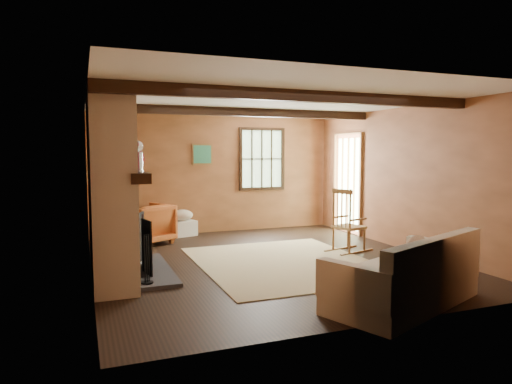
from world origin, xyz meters
name	(u,v)px	position (x,y,z in m)	size (l,w,h in m)	color
ground	(267,261)	(0.00, 0.00, 0.00)	(5.50, 5.50, 0.00)	black
room_envelope	(274,153)	(0.22, 0.26, 1.63)	(5.02, 5.52, 2.44)	#A6603A
fireplace	(112,193)	(-2.23, 0.00, 1.10)	(1.02, 2.30, 2.40)	#A4663F
rug	(284,263)	(0.20, -0.20, 0.00)	(2.50, 3.00, 0.01)	tan
rocking_chair	(347,225)	(1.49, 0.13, 0.45)	(0.84, 0.59, 1.06)	tan
sofa	(408,280)	(0.65, -2.40, 0.28)	(2.10, 1.50, 0.78)	silver
firewood_pile	(117,232)	(-1.99, 2.60, 0.13)	(0.72, 0.13, 0.26)	brown
laundry_basket	(182,228)	(-0.77, 2.53, 0.15)	(0.50, 0.38, 0.30)	silver
basket_pillow	(182,215)	(-0.77, 2.53, 0.41)	(0.44, 0.35, 0.22)	silver
armchair	(147,224)	(-1.52, 1.98, 0.36)	(0.77, 0.79, 0.72)	#BF6026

